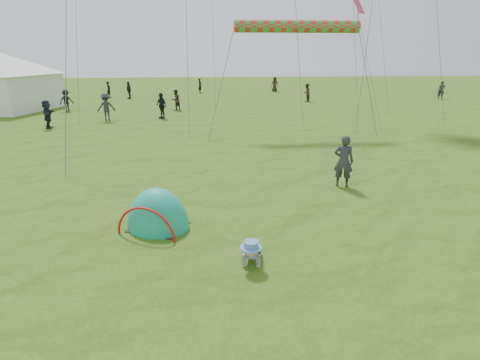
{
  "coord_description": "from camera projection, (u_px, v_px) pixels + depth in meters",
  "views": [
    {
      "loc": [
        -1.83,
        -7.12,
        4.15
      ],
      "look_at": [
        -0.91,
        2.24,
        1.0
      ],
      "focal_mm": 28.0,
      "sensor_mm": 36.0,
      "label": 1
    }
  ],
  "objects": [
    {
      "name": "crowd_person_12",
      "position": [
        109.0,
        90.0,
        38.13
      ],
      "size": [
        0.45,
        0.63,
        1.6
      ],
      "primitive_type": "imported",
      "rotation": [
        0.0,
        0.0,
        1.44
      ],
      "color": "black",
      "rests_on": "ground"
    },
    {
      "name": "crowd_person_10",
      "position": [
        275.0,
        84.0,
        44.2
      ],
      "size": [
        0.85,
        0.56,
        1.71
      ],
      "primitive_type": "imported",
      "rotation": [
        0.0,
        0.0,
        6.26
      ],
      "color": "black",
      "rests_on": "ground"
    },
    {
      "name": "event_marquee",
      "position": [
        0.0,
        79.0,
        28.97
      ],
      "size": [
        8.44,
        8.44,
        4.77
      ],
      "primitive_type": null,
      "rotation": [
        0.0,
        0.0,
        -0.25
      ],
      "color": "white",
      "rests_on": "ground"
    },
    {
      "name": "crowd_person_13",
      "position": [
        176.0,
        100.0,
        29.3
      ],
      "size": [
        0.98,
        0.99,
        1.61
      ],
      "primitive_type": "imported",
      "rotation": [
        0.0,
        0.0,
        3.96
      ],
      "color": "#312520",
      "rests_on": "ground"
    },
    {
      "name": "rainbow_tube_kite",
      "position": [
        297.0,
        26.0,
        19.45
      ],
      "size": [
        6.59,
        0.64,
        0.64
      ],
      "primitive_type": "cylinder",
      "rotation": [
        0.0,
        1.57,
        0.0
      ],
      "color": "red"
    },
    {
      "name": "crowd_person_11",
      "position": [
        43.0,
        91.0,
        36.58
      ],
      "size": [
        1.01,
        1.56,
        1.61
      ],
      "primitive_type": "imported",
      "rotation": [
        0.0,
        0.0,
        4.32
      ],
      "color": "black",
      "rests_on": "ground"
    },
    {
      "name": "crowd_person_5",
      "position": [
        47.0,
        114.0,
        22.09
      ],
      "size": [
        0.68,
        1.58,
        1.65
      ],
      "primitive_type": "imported",
      "rotation": [
        0.0,
        0.0,
        1.7
      ],
      "color": "black",
      "rests_on": "ground"
    },
    {
      "name": "popup_tent",
      "position": [
        159.0,
        227.0,
        9.48
      ],
      "size": [
        2.0,
        1.86,
        2.08
      ],
      "primitive_type": "ellipsoid",
      "rotation": [
        0.0,
        0.0,
        -0.41
      ],
      "color": "teal",
      "rests_on": "ground"
    },
    {
      "name": "crowd_person_0",
      "position": [
        200.0,
        86.0,
        42.99
      ],
      "size": [
        0.61,
        0.7,
        1.61
      ],
      "primitive_type": "imported",
      "rotation": [
        0.0,
        0.0,
        1.11
      ],
      "color": "black",
      "rests_on": "ground"
    },
    {
      "name": "crowd_person_8",
      "position": [
        161.0,
        106.0,
        25.53
      ],
      "size": [
        1.0,
        1.03,
        1.73
      ],
      "primitive_type": "imported",
      "rotation": [
        0.0,
        0.0,
        5.46
      ],
      "color": "black",
      "rests_on": "ground"
    },
    {
      "name": "crowd_person_9",
      "position": [
        66.0,
        101.0,
        28.75
      ],
      "size": [
        1.21,
        1.13,
        1.64
      ],
      "primitive_type": "imported",
      "rotation": [
        0.0,
        0.0,
        0.65
      ],
      "color": "black",
      "rests_on": "ground"
    },
    {
      "name": "crowd_person_14",
      "position": [
        129.0,
        90.0,
        37.28
      ],
      "size": [
        0.87,
        1.04,
        1.67
      ],
      "primitive_type": "imported",
      "rotation": [
        0.0,
        0.0,
        5.28
      ],
      "color": "black",
      "rests_on": "ground"
    },
    {
      "name": "crowd_person_7",
      "position": [
        307.0,
        93.0,
        34.66
      ],
      "size": [
        0.99,
        1.02,
        1.66
      ],
      "primitive_type": "imported",
      "rotation": [
        0.0,
        0.0,
        4.07
      ],
      "color": "#392C29",
      "rests_on": "ground"
    },
    {
      "name": "crawling_toddler",
      "position": [
        252.0,
        249.0,
        7.77
      ],
      "size": [
        0.73,
        0.92,
        0.63
      ],
      "primitive_type": null,
      "rotation": [
        0.0,
        0.0,
        -0.2
      ],
      "color": "black",
      "rests_on": "ground"
    },
    {
      "name": "crowd_person_6",
      "position": [
        441.0,
        90.0,
        36.77
      ],
      "size": [
        0.75,
        0.64,
        1.72
      ],
      "primitive_type": "imported",
      "rotation": [
        0.0,
        0.0,
        5.83
      ],
      "color": "black",
      "rests_on": "ground"
    },
    {
      "name": "ground",
      "position": [
        291.0,
        254.0,
        8.2
      ],
      "size": [
        140.0,
        140.0,
        0.0
      ],
      "primitive_type": "plane",
      "color": "#295A10"
    },
    {
      "name": "crowd_person_2",
      "position": [
        44.0,
        97.0,
        30.52
      ],
      "size": [
        1.12,
        0.66,
        1.79
      ],
      "primitive_type": "imported",
      "rotation": [
        0.0,
        0.0,
        0.22
      ],
      "color": "#25333B",
      "rests_on": "ground"
    },
    {
      "name": "diamond_kite_5",
      "position": [
        359.0,
        6.0,
        23.38
      ],
      "size": [
        1.11,
        1.11,
        0.91
      ],
      "primitive_type": "plane",
      "rotation": [
        1.05,
        0.0,
        0.79
      ],
      "color": "#DF366F"
    },
    {
      "name": "standing_adult",
      "position": [
        344.0,
        161.0,
        12.18
      ],
      "size": [
        0.74,
        0.63,
        1.72
      ],
      "primitive_type": "imported",
      "rotation": [
        0.0,
        0.0,
        2.72
      ],
      "color": "#2C2C32",
      "rests_on": "ground"
    },
    {
      "name": "crowd_person_15",
      "position": [
        106.0,
        107.0,
        24.6
      ],
      "size": [
        1.31,
        1.0,
        1.79
      ],
      "primitive_type": "imported",
      "rotation": [
        0.0,
        0.0,
        3.47
      ],
      "color": "#2C2D30",
      "rests_on": "ground"
    }
  ]
}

